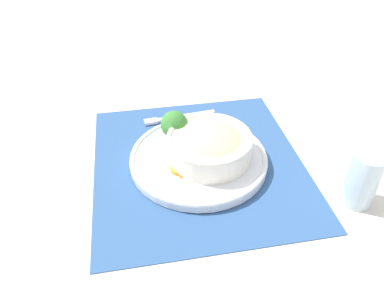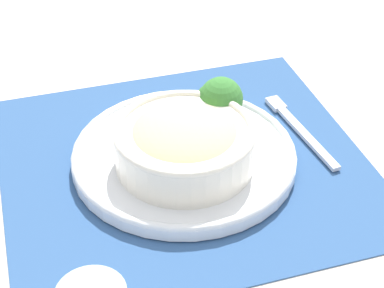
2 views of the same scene
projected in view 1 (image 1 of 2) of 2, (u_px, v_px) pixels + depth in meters
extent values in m
plane|color=beige|center=(198.00, 163.00, 0.82)|extent=(4.00, 4.00, 0.00)
cube|color=#2D5184|center=(198.00, 163.00, 0.82)|extent=(0.48, 0.45, 0.00)
cylinder|color=silver|center=(198.00, 159.00, 0.81)|extent=(0.30, 0.30, 0.02)
torus|color=silver|center=(199.00, 156.00, 0.80)|extent=(0.30, 0.30, 0.01)
cylinder|color=silver|center=(209.00, 147.00, 0.79)|extent=(0.18, 0.18, 0.05)
torus|color=silver|center=(210.00, 138.00, 0.77)|extent=(0.18, 0.18, 0.01)
ellipsoid|color=beige|center=(209.00, 142.00, 0.78)|extent=(0.15, 0.15, 0.06)
cylinder|color=#759E51|center=(175.00, 137.00, 0.84)|extent=(0.03, 0.03, 0.02)
sphere|color=#387A33|center=(174.00, 124.00, 0.82)|extent=(0.06, 0.06, 0.06)
sphere|color=#387A33|center=(172.00, 127.00, 0.81)|extent=(0.03, 0.03, 0.03)
sphere|color=#387A33|center=(176.00, 119.00, 0.83)|extent=(0.02, 0.02, 0.02)
cylinder|color=orange|center=(181.00, 168.00, 0.77)|extent=(0.05, 0.05, 0.01)
cylinder|color=orange|center=(187.00, 170.00, 0.76)|extent=(0.05, 0.05, 0.01)
cylinder|color=orange|center=(194.00, 172.00, 0.76)|extent=(0.05, 0.05, 0.01)
cylinder|color=silver|center=(362.00, 179.00, 0.69)|extent=(0.06, 0.06, 0.11)
cylinder|color=silver|center=(359.00, 187.00, 0.71)|extent=(0.05, 0.05, 0.07)
cube|color=silver|center=(181.00, 117.00, 0.95)|extent=(0.03, 0.18, 0.01)
cube|color=silver|center=(151.00, 122.00, 0.93)|extent=(0.02, 0.03, 0.01)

